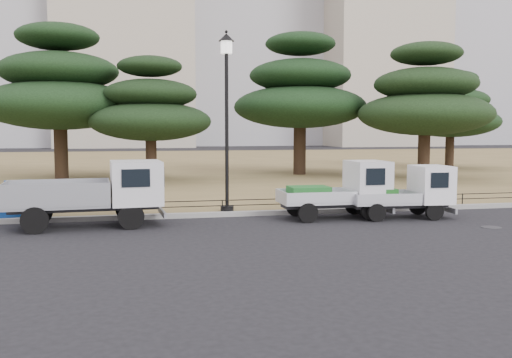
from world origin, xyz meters
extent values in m
plane|color=black|center=(0.00, 0.00, 0.00)|extent=(220.00, 220.00, 0.00)
cube|color=olive|center=(0.00, 30.60, 0.07)|extent=(120.00, 56.00, 0.15)
cube|color=gray|center=(0.00, 2.60, 0.08)|extent=(120.00, 0.25, 0.16)
cylinder|color=black|center=(-4.01, 0.71, 0.38)|extent=(0.77, 0.20, 0.76)
cylinder|color=black|center=(-4.12, 2.36, 0.38)|extent=(0.77, 0.20, 0.76)
cylinder|color=black|center=(-6.64, 0.53, 0.38)|extent=(0.77, 0.20, 0.76)
cylinder|color=black|center=(-6.75, 2.19, 0.38)|extent=(0.77, 0.20, 0.76)
cube|color=#2D2D30|center=(-5.34, 1.45, 0.58)|extent=(4.32, 1.19, 0.13)
cube|color=gray|center=(-6.11, 1.40, 1.02)|extent=(3.06, 1.87, 0.74)
cube|color=silver|center=(-3.84, 1.55, 1.30)|extent=(1.60, 1.91, 1.31)
cylinder|color=black|center=(3.49, 0.78, 0.31)|extent=(0.63, 0.17, 0.63)
cylinder|color=black|center=(3.49, 2.16, 0.31)|extent=(0.63, 0.17, 0.63)
cylinder|color=black|center=(1.40, 0.78, 0.31)|extent=(0.63, 0.17, 0.63)
cylinder|color=black|center=(1.41, 2.17, 0.31)|extent=(0.63, 0.17, 0.63)
cube|color=#2D2D30|center=(2.48, 1.47, 0.46)|extent=(3.37, 0.78, 0.15)
cube|color=silver|center=(1.87, 1.47, 0.74)|extent=(2.33, 1.43, 0.42)
cube|color=silver|center=(3.67, 1.47, 1.21)|extent=(1.18, 1.55, 1.35)
cube|color=#1D6826|center=(1.64, 1.47, 0.85)|extent=(1.28, 0.93, 0.46)
cylinder|color=black|center=(5.52, 0.38, 0.29)|extent=(0.59, 0.19, 0.58)
cylinder|color=black|center=(5.61, 1.65, 0.29)|extent=(0.59, 0.19, 0.58)
cylinder|color=black|center=(3.59, 0.51, 0.29)|extent=(0.59, 0.19, 0.58)
cylinder|color=black|center=(3.68, 1.78, 0.29)|extent=(0.59, 0.19, 0.58)
cube|color=#2D2D30|center=(4.63, 1.08, 0.43)|extent=(3.16, 0.93, 0.14)
cube|color=#BBBDC3|center=(4.06, 1.12, 0.69)|extent=(2.24, 1.46, 0.39)
cube|color=white|center=(5.73, 1.00, 1.11)|extent=(1.18, 1.50, 1.23)
cube|color=#1C621E|center=(3.85, 1.13, 0.78)|extent=(1.24, 0.94, 0.43)
cylinder|color=black|center=(-0.81, 2.90, 0.23)|extent=(0.45, 0.45, 0.16)
cylinder|color=black|center=(-0.81, 2.90, 2.87)|extent=(0.12, 0.12, 5.12)
cylinder|color=white|center=(-0.81, 2.90, 5.64)|extent=(0.41, 0.41, 0.41)
cone|color=black|center=(-0.81, 2.90, 5.97)|extent=(0.53, 0.53, 0.26)
cylinder|color=black|center=(0.00, 2.75, 0.35)|extent=(38.00, 0.03, 0.03)
cylinder|color=black|center=(0.00, 2.75, 0.53)|extent=(38.00, 0.03, 0.03)
cylinder|color=black|center=(0.00, 2.75, 0.35)|extent=(0.04, 0.04, 0.40)
cube|color=#1447A2|center=(-7.85, 3.38, 0.55)|extent=(2.01, 1.73, 0.79)
cube|color=#1447A2|center=(-7.51, 3.22, 1.11)|extent=(0.97, 0.90, 0.34)
cylinder|color=#2D2D30|center=(6.50, -1.20, 0.01)|extent=(0.60, 0.60, 0.01)
cylinder|color=black|center=(-7.89, 17.68, 1.83)|extent=(0.76, 0.76, 3.37)
ellipsoid|color=black|center=(-7.89, 17.68, 4.27)|extent=(8.64, 8.64, 2.76)
ellipsoid|color=black|center=(-7.89, 17.68, 6.17)|extent=(6.60, 6.60, 2.11)
ellipsoid|color=black|center=(-7.89, 17.68, 8.06)|extent=(4.56, 4.56, 1.46)
cylinder|color=black|center=(-2.95, 15.24, 1.45)|extent=(0.59, 0.59, 2.61)
ellipsoid|color=black|center=(-2.95, 15.24, 3.35)|extent=(6.58, 6.58, 2.10)
ellipsoid|color=black|center=(-2.95, 15.24, 4.81)|extent=(5.02, 5.02, 1.61)
ellipsoid|color=black|center=(-2.95, 15.24, 6.28)|extent=(3.47, 3.47, 1.11)
cylinder|color=black|center=(6.15, 17.69, 1.84)|extent=(0.76, 0.76, 3.38)
ellipsoid|color=black|center=(6.15, 17.69, 4.30)|extent=(8.14, 8.14, 2.61)
ellipsoid|color=black|center=(6.15, 17.69, 6.20)|extent=(6.22, 6.22, 1.99)
ellipsoid|color=black|center=(6.15, 17.69, 8.10)|extent=(4.29, 4.29, 1.37)
cylinder|color=black|center=(12.14, 13.28, 1.63)|extent=(0.67, 0.67, 2.97)
ellipsoid|color=black|center=(12.14, 13.28, 3.78)|extent=(7.53, 7.53, 2.41)
ellipsoid|color=black|center=(12.14, 13.28, 5.45)|extent=(5.75, 5.75, 1.84)
ellipsoid|color=black|center=(12.14, 13.28, 7.12)|extent=(3.97, 3.97, 1.27)
cylinder|color=black|center=(18.31, 20.88, 1.51)|extent=(0.61, 0.61, 2.71)
ellipsoid|color=black|center=(18.31, 20.88, 3.47)|extent=(6.93, 6.93, 2.22)
ellipsoid|color=black|center=(18.31, 20.88, 5.00)|extent=(5.29, 5.29, 1.69)
ellipsoid|color=black|center=(18.31, 20.88, 6.53)|extent=(3.65, 3.65, 1.17)
cube|color=#AAA08C|center=(40.00, 82.00, 24.00)|extent=(20.00, 18.00, 48.00)
camera|label=1|loc=(-3.92, -16.13, 2.91)|focal=40.00mm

